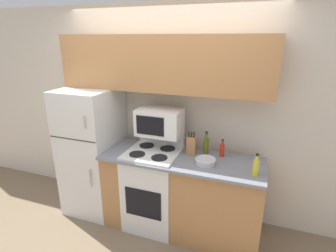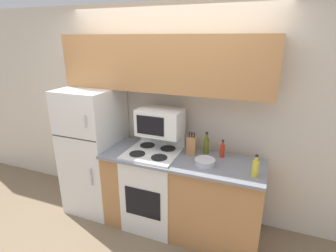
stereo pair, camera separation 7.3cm
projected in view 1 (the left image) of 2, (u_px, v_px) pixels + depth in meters
name	position (u px, v px, depth m)	size (l,w,h in m)	color
ground_plane	(147.00, 237.00, 3.00)	(12.00, 12.00, 0.00)	#7F6B51
wall_back	(168.00, 113.00, 3.24)	(8.00, 0.05, 2.55)	beige
lower_cabinets	(181.00, 194.00, 3.01)	(1.76, 0.63, 0.93)	#B27A47
refrigerator	(93.00, 151.00, 3.34)	(0.63, 0.72, 1.60)	white
upper_cabinets	(162.00, 63.00, 2.86)	(2.39, 0.36, 0.60)	#B27A47
stove	(154.00, 187.00, 3.10)	(0.58, 0.61, 1.11)	white
microwave	(160.00, 122.00, 2.95)	(0.50, 0.32, 0.30)	white
knife_block	(192.00, 145.00, 2.90)	(0.10, 0.09, 0.27)	#B27A47
bowl	(205.00, 161.00, 2.69)	(0.21, 0.21, 0.06)	silver
bottle_hot_sauce	(222.00, 150.00, 2.85)	(0.05, 0.05, 0.20)	red
bottle_cooking_spray	(256.00, 167.00, 2.46)	(0.06, 0.06, 0.22)	gold
bottle_olive_oil	(206.00, 145.00, 2.91)	(0.06, 0.06, 0.26)	#5B6619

